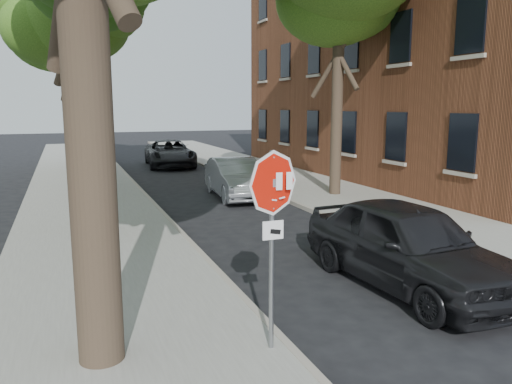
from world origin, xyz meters
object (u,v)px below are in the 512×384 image
at_px(car_a, 408,244).
at_px(car_d, 170,153).
at_px(tree_far, 64,23).
at_px(apartment_building, 445,11).
at_px(stop_sign, 273,212).
at_px(car_b, 236,178).

height_order(car_a, car_d, car_a).
xyz_separation_m(tree_far, car_d, (4.98, 0.22, -6.50)).
bearing_deg(car_a, car_d, 87.95).
xyz_separation_m(apartment_building, car_d, (-11.74, 7.33, -6.94)).
bearing_deg(stop_sign, car_d, 82.12).
xyz_separation_m(stop_sign, car_d, (2.96, 21.36, -1.23)).
bearing_deg(car_a, tree_far, 102.14).
distance_m(stop_sign, car_b, 11.73).
distance_m(apartment_building, car_a, 18.26).
bearing_deg(car_a, apartment_building, 44.59).
bearing_deg(stop_sign, car_a, 24.81).
distance_m(stop_sign, car_d, 21.60).
relative_size(apartment_building, tree_far, 2.17).
bearing_deg(car_a, stop_sign, -158.24).
distance_m(apartment_building, car_d, 15.49).
bearing_deg(apartment_building, car_d, 148.02).
relative_size(car_b, car_d, 0.83).
bearing_deg(tree_far, stop_sign, -84.54).
relative_size(apartment_building, car_b, 4.71).
height_order(apartment_building, car_b, apartment_building).
height_order(stop_sign, tree_far, tree_far).
relative_size(tree_far, car_b, 2.17).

